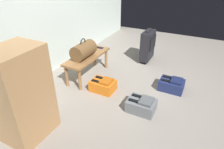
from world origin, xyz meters
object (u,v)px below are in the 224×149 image
(backpack_grey, at_px, (141,105))
(duffel_bag_brown, at_px, (84,50))
(suitcase_upright_charcoal, at_px, (148,45))
(bench, at_px, (87,59))
(backpack_navy, at_px, (172,85))
(backpack_orange, at_px, (103,85))
(cell_phone, at_px, (100,48))
(side_cabinet, at_px, (22,95))

(backpack_grey, bearing_deg, duffel_bag_brown, 71.74)
(duffel_bag_brown, xyz_separation_m, suitcase_upright_charcoal, (1.20, -0.74, -0.20))
(bench, distance_m, backpack_navy, 1.49)
(duffel_bag_brown, xyz_separation_m, backpack_navy, (0.33, -1.45, -0.45))
(suitcase_upright_charcoal, xyz_separation_m, backpack_orange, (-1.39, 0.27, -0.25))
(bench, relative_size, cell_phone, 6.94)
(bench, distance_m, duffel_bag_brown, 0.22)
(suitcase_upright_charcoal, relative_size, backpack_orange, 1.77)
(duffel_bag_brown, bearing_deg, cell_phone, -1.94)
(backpack_orange, bearing_deg, duffel_bag_brown, 67.90)
(suitcase_upright_charcoal, distance_m, side_cabinet, 2.67)
(duffel_bag_brown, relative_size, suitcase_upright_charcoal, 0.65)
(suitcase_upright_charcoal, height_order, backpack_orange, suitcase_upright_charcoal)
(duffel_bag_brown, height_order, cell_phone, duffel_bag_brown)
(cell_phone, xyz_separation_m, backpack_navy, (-0.16, -1.43, -0.32))
(backpack_navy, bearing_deg, backpack_orange, 117.94)
(cell_phone, xyz_separation_m, backpack_orange, (-0.68, -0.45, -0.32))
(cell_phone, height_order, backpack_orange, cell_phone)
(backpack_navy, bearing_deg, suitcase_upright_charcoal, 39.28)
(bench, relative_size, backpack_grey, 2.63)
(duffel_bag_brown, distance_m, cell_phone, 0.51)
(duffel_bag_brown, bearing_deg, backpack_navy, -77.14)
(backpack_orange, bearing_deg, backpack_navy, -62.06)
(backpack_grey, xyz_separation_m, side_cabinet, (-0.99, 1.06, 0.46))
(cell_phone, height_order, side_cabinet, side_cabinet)
(backpack_orange, bearing_deg, backpack_grey, -105.68)
(backpack_grey, xyz_separation_m, backpack_navy, (0.72, -0.26, 0.00))
(cell_phone, distance_m, backpack_navy, 1.48)
(duffel_bag_brown, relative_size, backpack_grey, 1.16)
(backpack_grey, bearing_deg, cell_phone, 52.94)
(backpack_grey, relative_size, side_cabinet, 0.35)
(duffel_bag_brown, bearing_deg, suitcase_upright_charcoal, -31.66)
(bench, height_order, duffel_bag_brown, duffel_bag_brown)
(bench, xyz_separation_m, side_cabinet, (-1.48, -0.13, 0.20))
(duffel_bag_brown, xyz_separation_m, backpack_grey, (-0.39, -1.19, -0.45))
(backpack_navy, relative_size, side_cabinet, 0.35)
(duffel_bag_brown, height_order, backpack_grey, duffel_bag_brown)
(suitcase_upright_charcoal, height_order, side_cabinet, side_cabinet)
(backpack_orange, bearing_deg, bench, 58.58)
(duffel_bag_brown, xyz_separation_m, backpack_orange, (-0.19, -0.47, -0.45))
(cell_phone, bearing_deg, side_cabinet, -176.40)
(suitcase_upright_charcoal, height_order, backpack_navy, suitcase_upright_charcoal)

